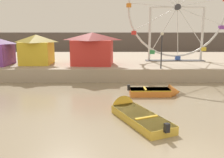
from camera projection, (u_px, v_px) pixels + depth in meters
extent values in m
cube|color=tan|center=(135.00, 63.00, 32.69)|extent=(110.00, 18.35, 1.29)
cube|color=#564C47|center=(127.00, 43.00, 50.77)|extent=(140.00, 3.00, 4.40)
cube|color=orange|center=(151.00, 92.00, 19.22)|extent=(3.13, 1.33, 0.53)
cube|color=gold|center=(151.00, 89.00, 19.18)|extent=(3.10, 1.35, 0.08)
cone|color=orange|center=(176.00, 92.00, 19.25)|extent=(0.88, 1.22, 1.21)
cube|color=black|center=(130.00, 88.00, 19.12)|extent=(0.20, 0.24, 0.44)
cube|color=gold|center=(146.00, 88.00, 19.16)|extent=(0.18, 1.08, 0.06)
cube|color=gold|center=(142.00, 119.00, 13.64)|extent=(3.28, 4.71, 0.46)
cube|color=gold|center=(142.00, 115.00, 13.60)|extent=(3.28, 4.67, 0.08)
cone|color=gold|center=(120.00, 105.00, 16.16)|extent=(1.89, 1.74, 1.52)
cube|color=black|center=(168.00, 128.00, 11.50)|extent=(0.30, 0.28, 0.44)
cube|color=gold|center=(148.00, 117.00, 13.09)|extent=(1.30, 0.70, 0.06)
torus|color=silver|center=(179.00, 7.00, 28.78)|extent=(11.66, 0.24, 11.66)
cylinder|color=#38383D|center=(179.00, 7.00, 28.78)|extent=(0.70, 0.50, 0.70)
cylinder|color=silver|center=(203.00, 2.00, 28.65)|extent=(5.61, 0.08, 1.23)
cylinder|color=silver|center=(154.00, 5.00, 28.74)|extent=(5.70, 0.08, 0.55)
cube|color=orange|center=(130.00, 5.00, 28.77)|extent=(0.56, 0.48, 0.44)
cylinder|color=silver|center=(157.00, 19.00, 29.06)|extent=(5.08, 0.08, 2.75)
cube|color=red|center=(135.00, 33.00, 29.39)|extent=(0.56, 0.48, 0.44)
cylinder|color=silver|center=(166.00, 29.00, 29.28)|extent=(2.86, 0.08, 5.02)
cube|color=#33934C|center=(153.00, 52.00, 29.84)|extent=(0.56, 0.48, 0.44)
cylinder|color=silver|center=(179.00, 32.00, 29.34)|extent=(0.43, 0.08, 5.71)
cube|color=#3356B7|center=(179.00, 58.00, 29.97)|extent=(0.56, 0.48, 0.44)
cylinder|color=silver|center=(192.00, 27.00, 29.23)|extent=(3.44, 0.08, 4.66)
cube|color=yellow|center=(205.00, 49.00, 29.74)|extent=(0.56, 0.48, 0.44)
cylinder|color=silver|center=(201.00, 16.00, 28.97)|extent=(5.36, 0.08, 2.13)
cube|color=purple|center=(223.00, 27.00, 29.22)|extent=(0.56, 0.48, 0.44)
cylinder|color=silver|center=(151.00, 34.00, 29.42)|extent=(0.28, 0.28, 6.31)
cylinder|color=silver|center=(204.00, 34.00, 29.39)|extent=(0.28, 0.28, 6.31)
cylinder|color=silver|center=(179.00, 7.00, 28.78)|extent=(6.28, 0.18, 0.18)
cube|color=#4C4C51|center=(176.00, 60.00, 30.03)|extent=(7.08, 1.20, 0.08)
cube|color=yellow|center=(38.00, 53.00, 27.07)|extent=(3.19, 3.28, 2.43)
pyramid|color=olive|center=(37.00, 38.00, 26.75)|extent=(3.51, 3.61, 0.80)
cube|color=red|center=(94.00, 52.00, 26.64)|extent=(4.41, 3.79, 2.66)
pyramid|color=maroon|center=(94.00, 36.00, 26.30)|extent=(4.86, 4.17, 0.80)
cylinder|color=#2D2D33|center=(163.00, 52.00, 23.80)|extent=(0.12, 0.12, 3.23)
sphere|color=#F2EACC|center=(163.00, 34.00, 23.45)|extent=(0.32, 0.32, 0.32)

